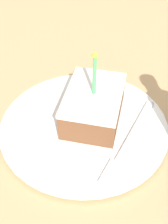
# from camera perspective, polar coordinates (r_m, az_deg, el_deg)

# --- Properties ---
(ground_plane) EXTENTS (2.40, 2.40, 0.04)m
(ground_plane) POSITION_cam_1_polar(r_m,az_deg,el_deg) (0.54, -1.56, -5.05)
(ground_plane) COLOR tan
(ground_plane) RESTS_ON ground
(plate) EXTENTS (0.28, 0.28, 0.01)m
(plate) POSITION_cam_1_polar(r_m,az_deg,el_deg) (0.52, 0.00, -2.59)
(plate) COLOR white
(plate) RESTS_ON ground_plane
(cake_slice) EXTENTS (0.09, 0.13, 0.13)m
(cake_slice) POSITION_cam_1_polar(r_m,az_deg,el_deg) (0.51, 1.77, 1.26)
(cake_slice) COLOR brown
(cake_slice) RESTS_ON plate
(fork) EXTENTS (0.07, 0.19, 0.00)m
(fork) POSITION_cam_1_polar(r_m,az_deg,el_deg) (0.49, 8.00, -5.97)
(fork) COLOR #B2B2B7
(fork) RESTS_ON plate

